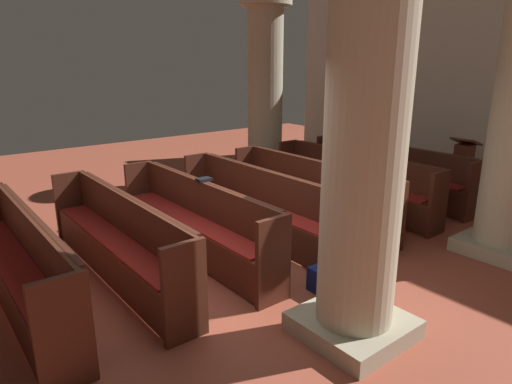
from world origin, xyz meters
TOP-DOWN VIEW (x-y plane):
  - ground_plane at (0.00, 0.00)m, footprint 19.20×19.20m
  - back_wall at (0.00, 6.08)m, footprint 10.00×0.16m
  - pew_row_0 at (-0.81, 4.09)m, footprint 3.27×0.47m
  - pew_row_1 at (-0.81, 3.05)m, footprint 3.27×0.46m
  - pew_row_2 at (-0.81, 2.01)m, footprint 3.27×0.46m
  - pew_row_3 at (-0.81, 0.97)m, footprint 3.27×0.47m
  - pew_row_4 at (-0.81, -0.07)m, footprint 3.27×0.46m
  - pew_row_5 at (-0.81, -1.11)m, footprint 3.27×0.46m
  - pew_row_6 at (-0.81, -2.15)m, footprint 3.27×0.47m
  - pillar_far_side at (-3.24, 3.12)m, footprint 1.04×1.04m
  - pillar_aisle_rear at (1.67, 0.14)m, footprint 1.01×1.01m
  - lectern at (-0.11, 5.44)m, footprint 0.48×0.45m
  - hymn_book at (-0.85, 0.12)m, footprint 0.13×0.19m
  - kneeler_box_navy at (0.99, 0.52)m, footprint 0.41×0.25m

SIDE VIEW (x-z plane):
  - ground_plane at x=0.00m, z-range 0.00..0.00m
  - kneeler_box_navy at x=0.99m, z-range 0.00..0.27m
  - lectern at x=-0.11m, z-range -0.09..0.99m
  - pew_row_0 at x=-0.81m, z-range 0.03..1.00m
  - pew_row_1 at x=-0.81m, z-range 0.03..1.00m
  - pew_row_2 at x=-0.81m, z-range 0.03..1.00m
  - pew_row_3 at x=-0.81m, z-range 0.03..1.00m
  - pew_row_4 at x=-0.81m, z-range 0.03..1.00m
  - pew_row_5 at x=-0.81m, z-range 0.03..1.00m
  - pew_row_6 at x=-0.81m, z-range 0.03..1.00m
  - hymn_book at x=-0.85m, z-range 0.97..1.01m
  - pillar_far_side at x=-3.24m, z-range 0.07..3.86m
  - pillar_aisle_rear at x=1.67m, z-range 0.07..3.86m
  - back_wall at x=0.00m, z-range 0.00..4.50m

